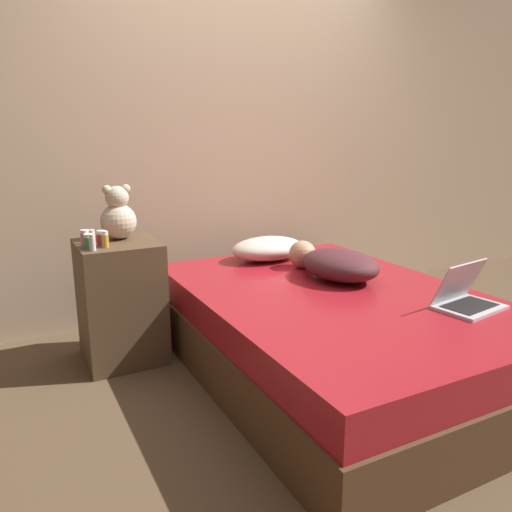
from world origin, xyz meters
The scene contains 14 objects.
ground_plane centered at (0.00, 0.00, 0.00)m, with size 12.00×12.00×0.00m, color brown.
wall_back centered at (0.00, 1.29, 1.30)m, with size 8.00×0.06×2.60m.
bed centered at (0.00, 0.00, 0.23)m, with size 1.40×2.03×0.47m.
nightstand centered at (-0.98, 0.71, 0.35)m, with size 0.44×0.45×0.70m.
pillow centered at (0.01, 0.77, 0.54)m, with size 0.50×0.33×0.15m.
person_lying centered at (0.16, 0.22, 0.55)m, with size 0.45×0.68×0.17m.
laptop centered at (0.41, -0.49, 0.52)m, with size 0.35×0.27×0.22m.
teddy_bear centered at (-0.95, 0.79, 0.83)m, with size 0.20×0.20×0.31m.
bottle_amber centered at (-1.06, 0.60, 0.74)m, with size 0.04×0.04×0.09m.
bottle_green centered at (-1.14, 0.61, 0.74)m, with size 0.05×0.05×0.08m.
bottle_clear centered at (-1.13, 0.56, 0.74)m, with size 0.03×0.03×0.09m.
bottle_pink centered at (-1.15, 0.67, 0.74)m, with size 0.05×0.05×0.09m.
bottle_red centered at (-1.07, 0.66, 0.74)m, with size 0.05×0.05×0.08m.
bottle_orange centered at (-1.11, 0.73, 0.74)m, with size 0.04×0.04×0.08m.
Camera 1 is at (-1.54, -2.05, 1.29)m, focal length 35.00 mm.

